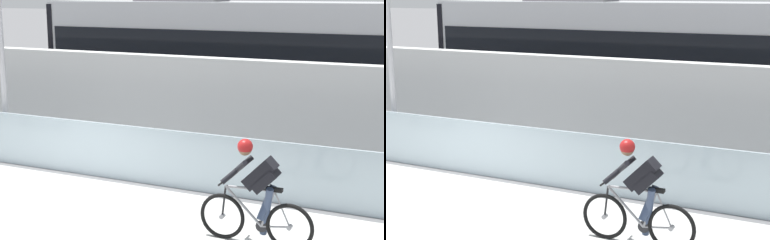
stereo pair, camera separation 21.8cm
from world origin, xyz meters
TOP-DOWN VIEW (x-y plane):
  - ground_plane at (0.00, 0.00)m, footprint 200.00×200.00m
  - bike_path_deck at (0.00, 0.00)m, footprint 32.00×3.20m
  - glass_parapet at (0.00, 1.85)m, footprint 32.00×0.05m
  - concrete_barrier_wall at (0.00, 3.65)m, footprint 32.00×0.36m
  - tram_rail_near at (0.00, 6.13)m, footprint 32.00×0.08m
  - tram_rail_far at (0.00, 7.57)m, footprint 32.00×0.08m
  - tram at (1.61, 6.85)m, footprint 11.06×2.54m
  - cyclist_on_bike at (4.11, 0.00)m, footprint 1.77×0.58m
  - lamp_post_antenna at (-2.48, 2.15)m, footprint 0.28×0.28m

SIDE VIEW (x-z plane):
  - ground_plane at x=0.00m, z-range 0.00..0.00m
  - tram_rail_near at x=0.00m, z-range 0.00..0.01m
  - tram_rail_far at x=0.00m, z-range 0.00..0.01m
  - bike_path_deck at x=0.00m, z-range 0.00..0.01m
  - glass_parapet at x=0.00m, z-range 0.00..1.13m
  - cyclist_on_bike at x=4.11m, z-range -0.02..1.59m
  - concrete_barrier_wall at x=0.00m, z-range 0.00..2.33m
  - tram at x=1.61m, z-range -0.01..3.80m
  - lamp_post_antenna at x=-2.48m, z-range 0.69..5.89m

